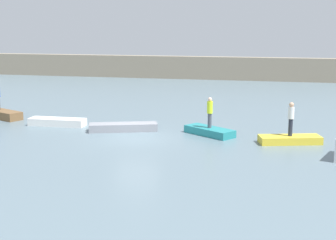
% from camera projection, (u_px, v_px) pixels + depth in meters
% --- Properties ---
extents(ground_plane, '(120.00, 120.00, 0.00)m').
position_uv_depth(ground_plane, '(136.00, 138.00, 27.28)').
color(ground_plane, slate).
extents(embankment_wall, '(80.00, 1.20, 2.53)m').
position_uv_depth(embankment_wall, '(212.00, 68.00, 55.49)').
color(embankment_wall, gray).
rests_on(embankment_wall, ground_plane).
extents(rowboat_white, '(3.52, 1.06, 0.45)m').
position_uv_depth(rowboat_white, '(57.00, 122.00, 30.67)').
color(rowboat_white, white).
rests_on(rowboat_white, ground_plane).
extents(rowboat_grey, '(4.08, 2.25, 0.46)m').
position_uv_depth(rowboat_grey, '(123.00, 127.00, 29.13)').
color(rowboat_grey, gray).
rests_on(rowboat_grey, ground_plane).
extents(rowboat_teal, '(3.11, 2.61, 0.42)m').
position_uv_depth(rowboat_teal, '(209.00, 131.00, 28.10)').
color(rowboat_teal, teal).
rests_on(rowboat_teal, ground_plane).
extents(rowboat_yellow, '(3.39, 1.94, 0.40)m').
position_uv_depth(rowboat_yellow, '(290.00, 140.00, 26.16)').
color(rowboat_yellow, gold).
rests_on(rowboat_yellow, ground_plane).
extents(person_white_shirt, '(0.32, 0.32, 1.79)m').
position_uv_depth(person_white_shirt, '(291.00, 117.00, 25.92)').
color(person_white_shirt, '#232838').
rests_on(person_white_shirt, rowboat_yellow).
extents(person_hiviz_shirt, '(0.32, 0.32, 1.74)m').
position_uv_depth(person_hiviz_shirt, '(210.00, 111.00, 27.87)').
color(person_hiviz_shirt, '#4C4C56').
rests_on(person_hiviz_shirt, rowboat_teal).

